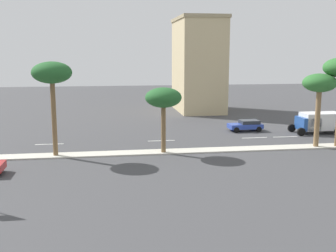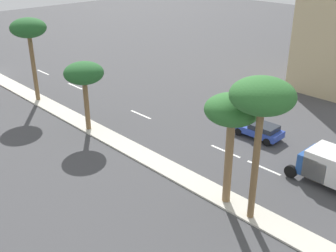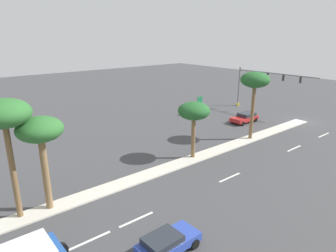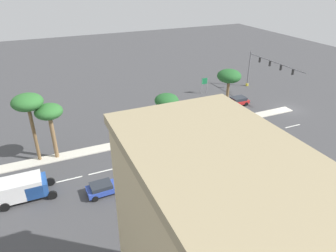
{
  "view_description": "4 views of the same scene",
  "coord_description": "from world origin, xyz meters",
  "px_view_note": "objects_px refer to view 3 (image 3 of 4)",
  "views": [
    {
      "loc": [
        36.11,
        17.27,
        8.95
      ],
      "look_at": [
        -0.8,
        22.78,
        2.31
      ],
      "focal_mm": 43.56,
      "sensor_mm": 36.0,
      "label": 1
    },
    {
      "loc": [
        17.42,
        49.86,
        14.88
      ],
      "look_at": [
        0.36,
        32.11,
        3.64
      ],
      "focal_mm": 43.46,
      "sensor_mm": 36.0,
      "label": 2
    },
    {
      "loc": [
        -20.51,
        42.63,
        12.54
      ],
      "look_at": [
        2.07,
        24.15,
        3.47
      ],
      "focal_mm": 31.91,
      "sensor_mm": 36.0,
      "label": 3
    },
    {
      "loc": [
        -34.9,
        37.52,
        20.8
      ],
      "look_at": [
        -1.7,
        22.89,
        2.32
      ],
      "focal_mm": 32.83,
      "sensor_mm": 36.0,
      "label": 4
    }
  ],
  "objects_px": {
    "palm_tree_rear": "(255,81)",
    "traffic_signal_gantry": "(257,83)",
    "palm_tree_center": "(40,132)",
    "sedan_red_leading": "(245,117)",
    "sedan_blue_center": "(167,242)",
    "palm_tree_far": "(4,116)",
    "directional_road_sign": "(200,102)",
    "palm_tree_front": "(194,112)"
  },
  "relations": [
    {
      "from": "traffic_signal_gantry",
      "to": "directional_road_sign",
      "type": "distance_m",
      "value": 10.91
    },
    {
      "from": "sedan_red_leading",
      "to": "sedan_blue_center",
      "type": "height_order",
      "value": "sedan_red_leading"
    },
    {
      "from": "palm_tree_center",
      "to": "palm_tree_front",
      "type": "bearing_deg",
      "value": -89.34
    },
    {
      "from": "palm_tree_center",
      "to": "sedan_red_leading",
      "type": "xyz_separation_m",
      "value": [
        4.89,
        -30.06,
        -5.28
      ]
    },
    {
      "from": "directional_road_sign",
      "to": "palm_tree_front",
      "type": "relative_size",
      "value": 0.51
    },
    {
      "from": "palm_tree_front",
      "to": "palm_tree_rear",
      "type": "bearing_deg",
      "value": -91.73
    },
    {
      "from": "palm_tree_center",
      "to": "palm_tree_far",
      "type": "height_order",
      "value": "palm_tree_far"
    },
    {
      "from": "sedan_red_leading",
      "to": "palm_tree_rear",
      "type": "bearing_deg",
      "value": 131.96
    },
    {
      "from": "sedan_red_leading",
      "to": "sedan_blue_center",
      "type": "distance_m",
      "value": 29.75
    },
    {
      "from": "palm_tree_rear",
      "to": "palm_tree_center",
      "type": "distance_m",
      "value": 24.52
    },
    {
      "from": "palm_tree_rear",
      "to": "sedan_red_leading",
      "type": "distance_m",
      "value": 9.87
    },
    {
      "from": "palm_tree_rear",
      "to": "palm_tree_center",
      "type": "bearing_deg",
      "value": 89.73
    },
    {
      "from": "palm_tree_rear",
      "to": "directional_road_sign",
      "type": "bearing_deg",
      "value": -15.02
    },
    {
      "from": "palm_tree_front",
      "to": "palm_tree_far",
      "type": "xyz_separation_m",
      "value": [
        0.06,
        16.92,
        2.49
      ]
    },
    {
      "from": "palm_tree_center",
      "to": "sedan_red_leading",
      "type": "relative_size",
      "value": 1.59
    },
    {
      "from": "sedan_red_leading",
      "to": "sedan_blue_center",
      "type": "bearing_deg",
      "value": 118.19
    },
    {
      "from": "sedan_red_leading",
      "to": "directional_road_sign",
      "type": "bearing_deg",
      "value": 18.12
    },
    {
      "from": "sedan_red_leading",
      "to": "palm_tree_center",
      "type": "bearing_deg",
      "value": 99.23
    },
    {
      "from": "palm_tree_rear",
      "to": "sedan_blue_center",
      "type": "bearing_deg",
      "value": 113.66
    },
    {
      "from": "palm_tree_front",
      "to": "sedan_red_leading",
      "type": "relative_size",
      "value": 1.33
    },
    {
      "from": "directional_road_sign",
      "to": "palm_tree_far",
      "type": "xyz_separation_m",
      "value": [
        -11.74,
        29.75,
        5.38
      ]
    },
    {
      "from": "palm_tree_far",
      "to": "sedan_red_leading",
      "type": "height_order",
      "value": "palm_tree_far"
    },
    {
      "from": "palm_tree_center",
      "to": "sedan_blue_center",
      "type": "height_order",
      "value": "palm_tree_center"
    },
    {
      "from": "directional_road_sign",
      "to": "palm_tree_far",
      "type": "distance_m",
      "value": 32.43
    },
    {
      "from": "palm_tree_front",
      "to": "sedan_blue_center",
      "type": "distance_m",
      "value": 15.12
    },
    {
      "from": "directional_road_sign",
      "to": "palm_tree_center",
      "type": "height_order",
      "value": "palm_tree_center"
    },
    {
      "from": "palm_tree_front",
      "to": "palm_tree_center",
      "type": "height_order",
      "value": "palm_tree_center"
    },
    {
      "from": "palm_tree_front",
      "to": "palm_tree_far",
      "type": "bearing_deg",
      "value": 89.81
    },
    {
      "from": "traffic_signal_gantry",
      "to": "palm_tree_center",
      "type": "xyz_separation_m",
      "value": [
        -8.56,
        37.81,
        1.47
      ]
    },
    {
      "from": "palm_tree_rear",
      "to": "sedan_blue_center",
      "type": "xyz_separation_m",
      "value": [
        -9.05,
        20.66,
        -6.47
      ]
    },
    {
      "from": "directional_road_sign",
      "to": "palm_tree_rear",
      "type": "height_order",
      "value": "palm_tree_rear"
    },
    {
      "from": "palm_tree_front",
      "to": "traffic_signal_gantry",
      "type": "bearing_deg",
      "value": -69.88
    },
    {
      "from": "traffic_signal_gantry",
      "to": "palm_tree_front",
      "type": "distance_m",
      "value": 24.38
    },
    {
      "from": "palm_tree_rear",
      "to": "traffic_signal_gantry",
      "type": "bearing_deg",
      "value": -56.9
    },
    {
      "from": "palm_tree_front",
      "to": "sedan_blue_center",
      "type": "relative_size",
      "value": 1.49
    },
    {
      "from": "traffic_signal_gantry",
      "to": "sedan_blue_center",
      "type": "height_order",
      "value": "traffic_signal_gantry"
    },
    {
      "from": "palm_tree_rear",
      "to": "palm_tree_center",
      "type": "height_order",
      "value": "palm_tree_rear"
    },
    {
      "from": "traffic_signal_gantry",
      "to": "palm_tree_far",
      "type": "height_order",
      "value": "palm_tree_far"
    },
    {
      "from": "traffic_signal_gantry",
      "to": "sedan_red_leading",
      "type": "height_order",
      "value": "traffic_signal_gantry"
    },
    {
      "from": "directional_road_sign",
      "to": "palm_tree_center",
      "type": "relative_size",
      "value": 0.43
    },
    {
      "from": "palm_tree_rear",
      "to": "palm_tree_front",
      "type": "relative_size",
      "value": 1.39
    },
    {
      "from": "directional_road_sign",
      "to": "palm_tree_rear",
      "type": "relative_size",
      "value": 0.37
    }
  ]
}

